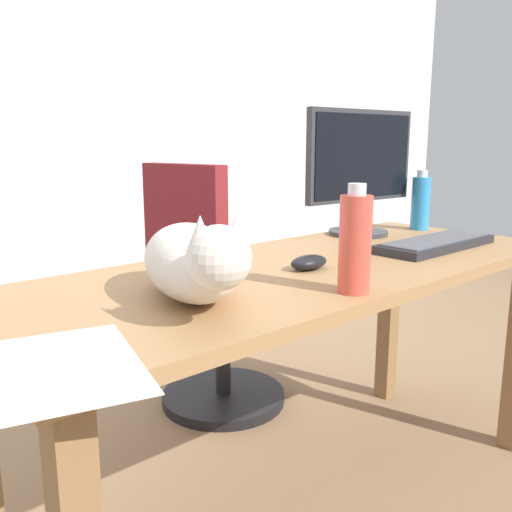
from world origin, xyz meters
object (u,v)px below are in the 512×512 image
at_px(keyboard, 435,244).
at_px(water_bottle, 421,202).
at_px(cat, 194,261).
at_px(computer_mouse, 309,262).
at_px(monitor, 361,168).
at_px(office_chair, 213,305).
at_px(spray_bottle, 355,243).

relative_size(keyboard, water_bottle, 2.07).
height_order(cat, water_bottle, water_bottle).
bearing_deg(keyboard, cat, 178.14).
bearing_deg(computer_mouse, water_bottle, 12.41).
distance_m(monitor, cat, 0.93).
bearing_deg(keyboard, monitor, 86.09).
height_order(office_chair, cat, office_chair).
height_order(monitor, cat, monitor).
height_order(monitor, spray_bottle, monitor).
bearing_deg(monitor, keyboard, -93.91).
bearing_deg(office_chair, water_bottle, -42.97).
xyz_separation_m(computer_mouse, water_bottle, (0.77, 0.17, 0.08)).
relative_size(cat, computer_mouse, 5.17).
distance_m(cat, water_bottle, 1.15).
bearing_deg(cat, monitor, 17.38).
bearing_deg(computer_mouse, spray_bottle, -112.36).
height_order(computer_mouse, water_bottle, water_bottle).
distance_m(monitor, computer_mouse, 0.60).
xyz_separation_m(keyboard, water_bottle, (0.28, 0.23, 0.08)).
height_order(office_chair, monitor, monitor).
bearing_deg(spray_bottle, keyboard, 14.36).
xyz_separation_m(keyboard, cat, (-0.86, 0.03, 0.07)).
height_order(keyboard, computer_mouse, computer_mouse).
distance_m(keyboard, cat, 0.86).
relative_size(monitor, computer_mouse, 4.37).
relative_size(cat, spray_bottle, 2.49).
distance_m(cat, spray_bottle, 0.33).
relative_size(office_chair, water_bottle, 4.43).
xyz_separation_m(office_chair, cat, (-0.58, -0.71, 0.37)).
xyz_separation_m(monitor, spray_bottle, (-0.59, -0.45, -0.12)).
relative_size(office_chair, keyboard, 2.14).
bearing_deg(computer_mouse, keyboard, -6.97).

